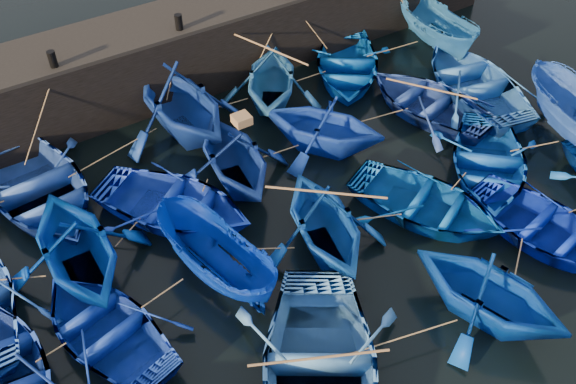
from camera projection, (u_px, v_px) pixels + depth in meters
ground at (356, 286)px, 16.13m from camera, size 120.00×120.00×0.00m
quay_wall at (173, 54)px, 21.68m from camera, size 26.00×2.50×2.50m
quay_top at (168, 19)px, 20.77m from camera, size 26.00×2.50×0.12m
bollard_1 at (52, 59)px, 18.46m from camera, size 0.24×0.24×0.50m
bollard_2 at (179, 22)px, 20.00m from camera, size 0.24×0.24×0.50m
boat_1 at (37, 189)px, 17.90m from camera, size 4.34×5.71×1.11m
boat_2 at (180, 101)px, 19.74m from camera, size 4.41×5.00×2.47m
boat_3 at (271, 78)px, 21.03m from camera, size 5.05×5.18×2.07m
boat_4 at (346, 65)px, 22.57m from camera, size 5.44×5.76×0.97m
boat_5 at (437, 28)px, 23.77m from camera, size 2.05×4.36×1.63m
boat_7 at (76, 246)px, 15.63m from camera, size 3.70×4.28×2.24m
boat_8 at (174, 205)px, 17.55m from camera, size 5.40×5.67×0.96m
boat_9 at (235, 156)px, 18.20m from camera, size 3.87×4.33×2.06m
boat_10 at (324, 124)px, 19.32m from camera, size 4.91×5.01×2.00m
boat_11 at (429, 102)px, 21.02m from camera, size 4.32×5.26×0.95m
boat_12 at (475, 82)px, 21.73m from camera, size 4.76×5.91×1.09m
boat_14 at (106, 328)px, 14.73m from camera, size 3.97×4.77×0.86m
boat_15 at (215, 258)px, 15.80m from camera, size 2.38×4.22×1.54m
boat_16 at (324, 222)px, 16.36m from camera, size 4.04×4.45×2.02m
boat_17 at (426, 204)px, 17.61m from camera, size 4.71×5.32×0.91m
boat_18 at (488, 164)px, 18.79m from camera, size 5.53×5.64×0.96m
boat_22 at (318, 373)px, 13.75m from camera, size 6.18×6.64×1.12m
boat_23 at (490, 291)px, 14.76m from camera, size 4.39×4.73×2.04m
boat_24 at (545, 228)px, 16.97m from camera, size 3.92×4.89×0.90m
wooden_crate at (242, 119)px, 17.51m from camera, size 0.47×0.45×0.26m
mooring_ropes at (262, 149)px, 18.64m from camera, size 18.22×11.89×2.10m
loose_oars at (340, 152)px, 17.49m from camera, size 10.95×11.64×1.18m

